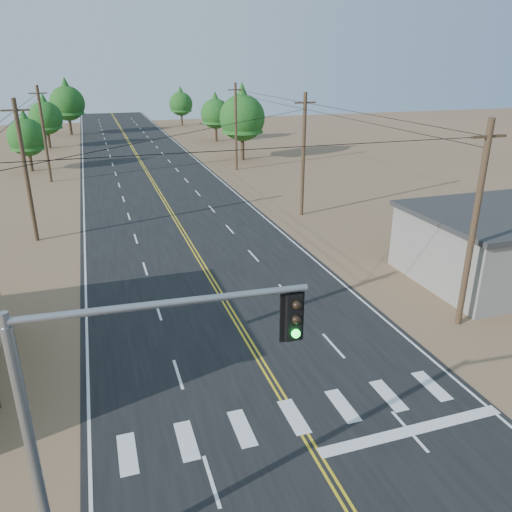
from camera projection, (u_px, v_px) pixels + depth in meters
name	position (u px, v px, depth m)	size (l,w,h in m)	color
road	(184.00, 234.00, 37.86)	(15.00, 200.00, 0.02)	black
utility_pole_left_mid	(26.00, 171.00, 34.72)	(1.80, 0.30, 10.00)	#4C3826
utility_pole_left_far	(44.00, 134.00, 52.41)	(1.80, 0.30, 10.00)	#4C3826
utility_pole_right_near	(474.00, 226.00, 23.13)	(1.80, 0.30, 10.00)	#4C3826
utility_pole_right_mid	(303.00, 155.00, 40.82)	(1.80, 0.30, 10.00)	#4C3826
utility_pole_right_far	(236.00, 126.00, 58.52)	(1.80, 0.30, 10.00)	#4C3826
signal_mast_left	(114.00, 402.00, 11.08)	(6.43, 0.78, 7.67)	gray
tree_left_near	(26.00, 133.00, 58.00)	(4.34, 4.34, 7.23)	#3F2D1E
tree_left_mid	(45.00, 115.00, 73.59)	(4.81, 4.81, 8.02)	#3F2D1E
tree_left_far	(67.00, 100.00, 86.58)	(5.89, 5.89, 9.82)	#3F2D1E
tree_right_near	(242.00, 113.00, 64.31)	(5.89, 5.89, 9.82)	#3F2D1E
tree_right_mid	(215.00, 111.00, 80.26)	(4.73, 4.73, 7.88)	#3F2D1E
tree_right_far	(181.00, 101.00, 99.99)	(4.63, 4.63, 7.72)	#3F2D1E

